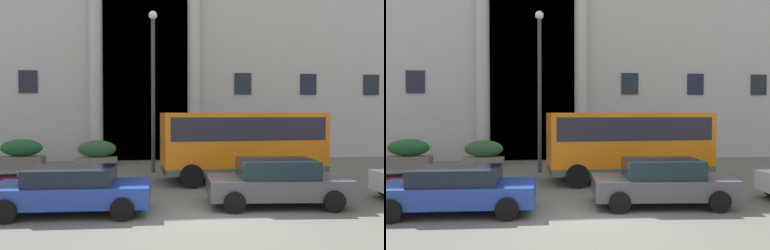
# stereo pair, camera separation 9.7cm
# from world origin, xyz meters

# --- Properties ---
(ground_plane) EXTENTS (80.00, 64.00, 0.12)m
(ground_plane) POSITION_xyz_m (0.00, 0.00, -0.06)
(ground_plane) COLOR #595C52
(office_building_facade) EXTENTS (42.26, 9.63, 21.12)m
(office_building_facade) POSITION_xyz_m (-0.00, 17.48, 10.55)
(office_building_facade) COLOR #A9AAA2
(office_building_facade) RESTS_ON ground_plane
(orange_minibus) EXTENTS (6.71, 2.92, 2.84)m
(orange_minibus) POSITION_xyz_m (2.26, 5.50, 1.69)
(orange_minibus) COLOR orange
(orange_minibus) RESTS_ON ground_plane
(bus_stop_sign) EXTENTS (0.44, 0.08, 2.65)m
(bus_stop_sign) POSITION_xyz_m (6.68, 7.66, 1.64)
(bus_stop_sign) COLOR #919F1D
(bus_stop_sign) RESTS_ON ground_plane
(hedge_planter_far_east) EXTENTS (2.12, 0.74, 1.37)m
(hedge_planter_far_east) POSITION_xyz_m (-4.32, 10.83, 0.66)
(hedge_planter_far_east) COLOR slate
(hedge_planter_far_east) RESTS_ON ground_plane
(hedge_planter_west) EXTENTS (1.76, 0.80, 1.45)m
(hedge_planter_west) POSITION_xyz_m (1.67, 10.47, 0.70)
(hedge_planter_west) COLOR gray
(hedge_planter_west) RESTS_ON ground_plane
(hedge_planter_east) EXTENTS (2.19, 0.95, 1.48)m
(hedge_planter_east) POSITION_xyz_m (-8.10, 10.57, 0.71)
(hedge_planter_east) COLOR #6C605B
(hedge_planter_east) RESTS_ON ground_plane
(parked_compact_extra) EXTENTS (4.33, 2.30, 1.41)m
(parked_compact_extra) POSITION_xyz_m (2.26, 1.26, 0.72)
(parked_compact_extra) COLOR #45424B
(parked_compact_extra) RESTS_ON ground_plane
(parked_sedan_second) EXTENTS (4.42, 2.15, 1.30)m
(parked_sedan_second) POSITION_xyz_m (-3.78, 1.05, 0.68)
(parked_sedan_second) COLOR #213C95
(parked_sedan_second) RESTS_ON ground_plane
(motorcycle_near_kerb) EXTENTS (2.05, 0.68, 0.89)m
(motorcycle_near_kerb) POSITION_xyz_m (-6.07, 3.13, 0.46)
(motorcycle_near_kerb) COLOR black
(motorcycle_near_kerb) RESTS_ON ground_plane
(lamppost_plaza_centre) EXTENTS (0.40, 0.40, 7.63)m
(lamppost_plaza_centre) POSITION_xyz_m (-1.37, 8.13, 4.44)
(lamppost_plaza_centre) COLOR #34373C
(lamppost_plaza_centre) RESTS_ON ground_plane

